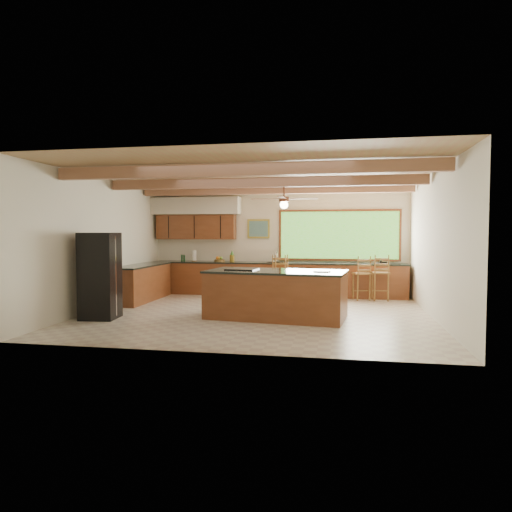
# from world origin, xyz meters

# --- Properties ---
(ground) EXTENTS (7.20, 7.20, 0.00)m
(ground) POSITION_xyz_m (0.00, 0.00, 0.00)
(ground) COLOR beige
(ground) RESTS_ON ground
(room_shell) EXTENTS (7.27, 6.54, 3.02)m
(room_shell) POSITION_xyz_m (-0.17, 0.65, 2.21)
(room_shell) COLOR beige
(room_shell) RESTS_ON ground
(counter_run) EXTENTS (7.12, 3.10, 1.25)m
(counter_run) POSITION_xyz_m (-0.82, 2.52, 0.46)
(counter_run) COLOR brown
(counter_run) RESTS_ON ground
(island) EXTENTS (2.93, 1.64, 0.99)m
(island) POSITION_xyz_m (0.45, -0.40, 0.49)
(island) COLOR brown
(island) RESTS_ON ground
(refrigerator) EXTENTS (0.74, 0.73, 1.74)m
(refrigerator) POSITION_xyz_m (-3.05, -1.10, 0.87)
(refrigerator) COLOR black
(refrigerator) RESTS_ON ground
(bar_stool_a) EXTENTS (0.55, 0.55, 1.17)m
(bar_stool_a) POSITION_xyz_m (0.16, 2.39, 0.69)
(bar_stool_a) COLOR olive
(bar_stool_a) RESTS_ON ground
(bar_stool_b) EXTENTS (0.46, 0.46, 1.17)m
(bar_stool_b) POSITION_xyz_m (0.19, 2.35, 0.69)
(bar_stool_b) COLOR olive
(bar_stool_b) RESTS_ON ground
(bar_stool_c) EXTENTS (0.52, 0.52, 1.15)m
(bar_stool_c) POSITION_xyz_m (2.29, 2.39, 0.68)
(bar_stool_c) COLOR olive
(bar_stool_c) RESTS_ON ground
(bar_stool_d) EXTENTS (0.47, 0.47, 1.19)m
(bar_stool_d) POSITION_xyz_m (2.76, 2.39, 0.70)
(bar_stool_d) COLOR olive
(bar_stool_d) RESTS_ON ground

